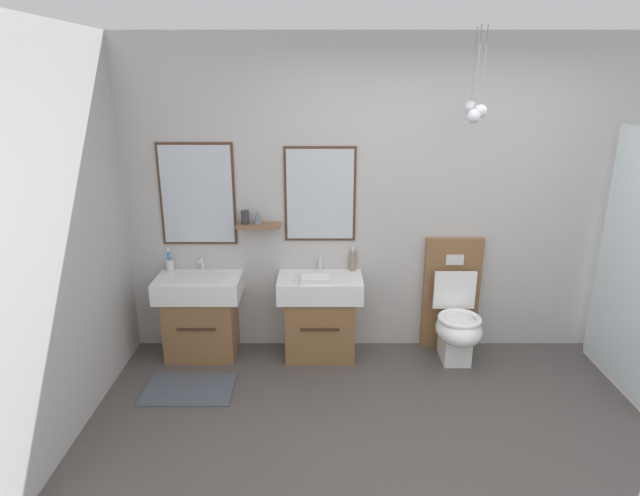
% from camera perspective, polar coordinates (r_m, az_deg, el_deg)
% --- Properties ---
extents(ground_plane, '(6.36, 4.86, 0.10)m').
position_cam_1_polar(ground_plane, '(3.56, 14.86, -23.74)').
color(ground_plane, '#4C4744').
rests_on(ground_plane, ground).
extents(wall_back, '(5.16, 0.65, 2.62)m').
position_cam_1_polar(wall_back, '(4.51, 10.43, 5.20)').
color(wall_back, '#B7B5B2').
rests_on(wall_back, ground).
extents(bath_mat, '(0.68, 0.44, 0.01)m').
position_cam_1_polar(bath_mat, '(4.31, -14.06, -14.57)').
color(bath_mat, '#474C56').
rests_on(bath_mat, ground).
extents(vanity_sink_left, '(0.70, 0.44, 0.71)m').
position_cam_1_polar(vanity_sink_left, '(4.62, -12.78, -6.87)').
color(vanity_sink_left, brown).
rests_on(vanity_sink_left, ground).
extents(tap_on_left_sink, '(0.03, 0.13, 0.11)m').
position_cam_1_polar(tap_on_left_sink, '(4.61, -12.73, -1.53)').
color(tap_on_left_sink, silver).
rests_on(tap_on_left_sink, vanity_sink_left).
extents(vanity_sink_right, '(0.70, 0.44, 0.71)m').
position_cam_1_polar(vanity_sink_right, '(4.51, -0.09, -7.04)').
color(vanity_sink_right, brown).
rests_on(vanity_sink_right, ground).
extents(tap_on_right_sink, '(0.03, 0.13, 0.11)m').
position_cam_1_polar(tap_on_right_sink, '(4.50, -0.10, -1.56)').
color(tap_on_right_sink, silver).
rests_on(tap_on_right_sink, vanity_sink_right).
extents(toilet, '(0.48, 0.62, 1.00)m').
position_cam_1_polar(toilet, '(4.63, 14.19, -6.97)').
color(toilet, brown).
rests_on(toilet, ground).
extents(toothbrush_cup, '(0.07, 0.07, 0.21)m').
position_cam_1_polar(toothbrush_cup, '(4.67, -15.97, -1.75)').
color(toothbrush_cup, silver).
rests_on(toothbrush_cup, vanity_sink_left).
extents(soap_dispenser, '(0.06, 0.06, 0.21)m').
position_cam_1_polar(soap_dispenser, '(4.50, 3.46, -1.35)').
color(soap_dispenser, gray).
rests_on(soap_dispenser, vanity_sink_right).
extents(folded_hand_towel, '(0.22, 0.16, 0.04)m').
position_cam_1_polar(folded_hand_towel, '(4.26, -0.63, -3.39)').
color(folded_hand_towel, white).
rests_on(folded_hand_towel, vanity_sink_right).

